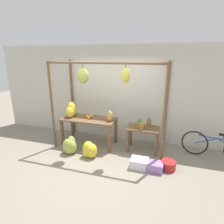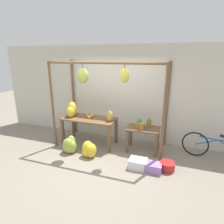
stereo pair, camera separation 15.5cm
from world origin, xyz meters
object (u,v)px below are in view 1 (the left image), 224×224
object	(u,v)px
banana_pile_on_table	(71,111)
orange_pile	(89,117)
blue_bucket	(168,165)
banana_pile_ground_right	(89,150)
parked_bicycle	(216,147)
papaya_pile	(110,117)
pineapple_cluster	(142,124)
banana_pile_ground_left	(70,146)
fruit_crate_white	(139,163)
fruit_crate_purple	(155,166)

from	to	relation	value
banana_pile_on_table	orange_pile	size ratio (longest dim) A/B	2.23
orange_pile	blue_bucket	world-z (taller)	orange_pile
blue_bucket	banana_pile_ground_right	bearing A→B (deg)	-178.58
parked_bicycle	papaya_pile	xyz separation A→B (m)	(-2.68, -0.21, 0.58)
banana_pile_ground_right	parked_bicycle	bearing A→B (deg)	15.73
pineapple_cluster	banana_pile_ground_left	xyz separation A→B (m)	(-1.79, -0.70, -0.58)
fruit_crate_white	papaya_pile	xyz separation A→B (m)	(-0.94, 0.72, 0.82)
fruit_crate_white	fruit_crate_purple	xyz separation A→B (m)	(0.35, -0.02, -0.01)
banana_pile_ground_right	papaya_pile	xyz separation A→B (m)	(0.34, 0.64, 0.73)
blue_bucket	banana_pile_on_table	bearing A→B (deg)	166.60
parked_bicycle	papaya_pile	bearing A→B (deg)	-175.49
orange_pile	blue_bucket	distance (m)	2.46
orange_pile	parked_bicycle	distance (m)	3.38
banana_pile_on_table	fruit_crate_purple	distance (m)	2.76
blue_bucket	parked_bicycle	bearing A→B (deg)	36.31
blue_bucket	orange_pile	bearing A→B (deg)	162.80
orange_pile	papaya_pile	bearing A→B (deg)	-8.90
blue_bucket	parked_bicycle	distance (m)	1.38
banana_pile_ground_right	fruit_crate_purple	bearing A→B (deg)	-3.40
banana_pile_ground_left	fruit_crate_white	xyz separation A→B (m)	(1.88, -0.12, -0.09)
pineapple_cluster	blue_bucket	size ratio (longest dim) A/B	1.16
papaya_pile	fruit_crate_purple	size ratio (longest dim) A/B	0.80
orange_pile	banana_pile_ground_right	size ratio (longest dim) A/B	0.48
banana_pile_on_table	fruit_crate_purple	world-z (taller)	banana_pile_on_table
banana_pile_ground_left	fruit_crate_purple	bearing A→B (deg)	-3.66
orange_pile	fruit_crate_purple	distance (m)	2.25
fruit_crate_white	fruit_crate_purple	world-z (taller)	fruit_crate_white
banana_pile_on_table	orange_pile	distance (m)	0.56
fruit_crate_white	parked_bicycle	size ratio (longest dim) A/B	0.25
pineapple_cluster	blue_bucket	distance (m)	1.21
orange_pile	fruit_crate_purple	world-z (taller)	orange_pile
banana_pile_ground_left	parked_bicycle	distance (m)	3.70
banana_pile_ground_left	banana_pile_ground_right	world-z (taller)	banana_pile_ground_left
fruit_crate_white	fruit_crate_purple	size ratio (longest dim) A/B	1.11
banana_pile_ground_left	banana_pile_ground_right	distance (m)	0.59
banana_pile_ground_right	parked_bicycle	distance (m)	3.14
banana_pile_ground_left	fruit_crate_purple	distance (m)	2.23
fruit_crate_purple	parked_bicycle	bearing A→B (deg)	34.41
banana_pile_on_table	pineapple_cluster	distance (m)	2.07
fruit_crate_purple	banana_pile_ground_left	bearing A→B (deg)	176.34
orange_pile	banana_pile_ground_left	xyz separation A→B (m)	(-0.27, -0.70, -0.63)
papaya_pile	fruit_crate_purple	distance (m)	1.70
fruit_crate_white	parked_bicycle	distance (m)	1.98
fruit_crate_white	banana_pile_ground_left	bearing A→B (deg)	176.21
fruit_crate_white	blue_bucket	distance (m)	0.65
banana_pile_ground_left	papaya_pile	size ratio (longest dim) A/B	1.76
pineapple_cluster	parked_bicycle	size ratio (longest dim) A/B	0.25
blue_bucket	banana_pile_ground_left	bearing A→B (deg)	-179.94
papaya_pile	pineapple_cluster	bearing A→B (deg)	6.81
pineapple_cluster	banana_pile_on_table	bearing A→B (deg)	-179.14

